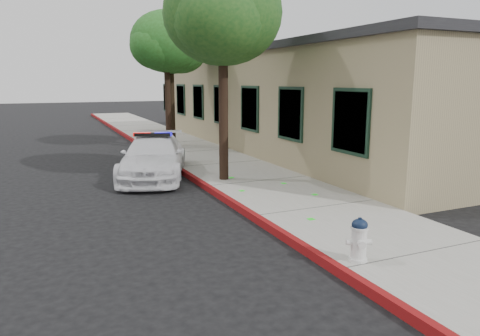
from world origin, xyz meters
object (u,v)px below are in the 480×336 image
Objects in this scene: clapboard_building at (302,100)px; street_tree_near at (223,19)px; police_car at (154,157)px; street_tree_mid at (166,45)px; street_tree_far at (171,46)px; fire_hydrant at (359,240)px.

clapboard_building is 8.38m from street_tree_near.
street_tree_near is (-5.92, -5.39, 2.49)m from clapboard_building.
street_tree_near reaches higher than police_car.
clapboard_building is at bearing -15.01° from street_tree_mid.
street_tree_mid reaches higher than police_car.
street_tree_mid reaches higher than clapboard_building.
police_car is (-7.59, -3.71, -1.47)m from clapboard_building.
clapboard_building is 3.68× the size of street_tree_far.
fire_hydrant is at bearing -92.84° from street_tree_near.
fire_hydrant is 0.12× the size of street_tree_mid.
street_tree_mid is (0.22, 6.92, -0.18)m from street_tree_near.
street_tree_near is 1.05× the size of street_tree_mid.
fire_hydrant is 0.12× the size of street_tree_near.
clapboard_building is at bearing 42.33° from street_tree_near.
street_tree_mid is at bearing 110.54° from fire_hydrant.
police_car is 0.85× the size of street_tree_far.
police_car is 6.79× the size of fire_hydrant.
street_tree_mid is at bearing 88.20° from street_tree_near.
street_tree_far is at bearing 53.65° from street_tree_mid.
street_tree_near is (1.68, -1.68, 3.96)m from police_car.
street_tree_mid reaches higher than street_tree_far.
police_car is 4.62m from street_tree_near.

